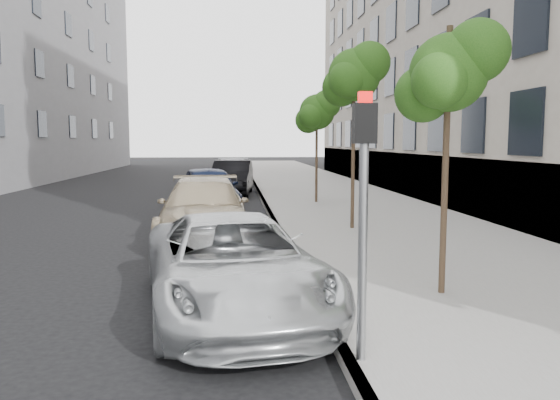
{
  "coord_description": "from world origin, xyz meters",
  "views": [
    {
      "loc": [
        -0.09,
        -6.69,
        2.53
      ],
      "look_at": [
        0.74,
        2.8,
        1.5
      ],
      "focal_mm": 35.0,
      "sensor_mm": 36.0,
      "label": 1
    }
  ],
  "objects": [
    {
      "name": "sidewalk",
      "position": [
        4.3,
        24.0,
        0.07
      ],
      "size": [
        6.4,
        72.0,
        0.14
      ],
      "primitive_type": "cube",
      "color": "gray",
      "rests_on": "ground"
    },
    {
      "name": "sedan_black",
      "position": [
        -0.1,
        19.04,
        0.81
      ],
      "size": [
        2.15,
        5.04,
        1.62
      ],
      "primitive_type": "imported",
      "rotation": [
        0.0,
        0.0,
        -0.09
      ],
      "color": "black",
      "rests_on": "ground"
    },
    {
      "name": "tree_mid",
      "position": [
        3.23,
        8.0,
        4.3
      ],
      "size": [
        1.74,
        1.54,
        5.02
      ],
      "color": "#38281C",
      "rests_on": "sidewalk"
    },
    {
      "name": "curb",
      "position": [
        1.18,
        24.0,
        0.07
      ],
      "size": [
        0.15,
        72.0,
        0.14
      ],
      "primitive_type": "cube",
      "color": "#9E9B93",
      "rests_on": "ground"
    },
    {
      "name": "tree_far",
      "position": [
        3.23,
        14.5,
        3.65
      ],
      "size": [
        1.72,
        1.52,
        4.36
      ],
      "color": "#38281C",
      "rests_on": "sidewalk"
    },
    {
      "name": "minivan",
      "position": [
        -0.1,
        1.23,
        0.71
      ],
      "size": [
        3.15,
        5.44,
        1.43
      ],
      "primitive_type": "imported",
      "rotation": [
        0.0,
        0.0,
        0.16
      ],
      "color": "silver",
      "rests_on": "ground"
    },
    {
      "name": "suv",
      "position": [
        -0.82,
        7.12,
        0.79
      ],
      "size": [
        2.38,
        5.5,
        1.58
      ],
      "primitive_type": "imported",
      "rotation": [
        0.0,
        0.0,
        0.03
      ],
      "color": "tan",
      "rests_on": "ground"
    },
    {
      "name": "sedan_rear",
      "position": [
        -0.1,
        24.78,
        0.78
      ],
      "size": [
        2.33,
        5.42,
        1.56
      ],
      "primitive_type": "imported",
      "rotation": [
        0.0,
        0.0,
        -0.03
      ],
      "color": "#A7A8AF",
      "rests_on": "ground"
    },
    {
      "name": "tree_near",
      "position": [
        3.23,
        1.5,
        3.56
      ],
      "size": [
        1.57,
        1.37,
        4.2
      ],
      "color": "#38281C",
      "rests_on": "sidewalk"
    },
    {
      "name": "signal_pole",
      "position": [
        1.3,
        -1.01,
        1.97
      ],
      "size": [
        0.25,
        0.19,
        2.9
      ],
      "rotation": [
        0.0,
        0.0,
        -0.05
      ],
      "color": "#939699",
      "rests_on": "sidewalk"
    },
    {
      "name": "sedan_blue",
      "position": [
        -0.95,
        12.86,
        0.82
      ],
      "size": [
        2.68,
        5.08,
        1.65
      ],
      "primitive_type": "imported",
      "rotation": [
        0.0,
        0.0,
        0.16
      ],
      "color": "#111A39",
      "rests_on": "ground"
    },
    {
      "name": "ground",
      "position": [
        0.0,
        0.0,
        0.0
      ],
      "size": [
        160.0,
        160.0,
        0.0
      ],
      "primitive_type": "plane",
      "color": "black",
      "rests_on": "ground"
    }
  ]
}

